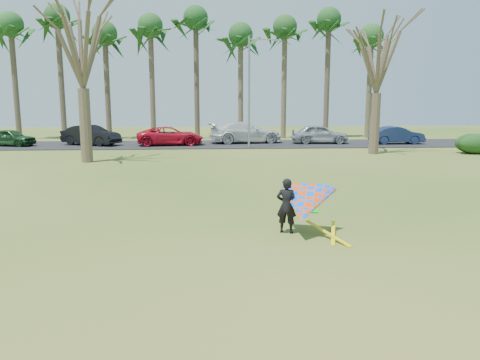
{
  "coord_description": "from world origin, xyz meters",
  "views": [
    {
      "loc": [
        -0.96,
        -12.4,
        3.6
      ],
      "look_at": [
        0.0,
        2.0,
        1.1
      ],
      "focal_mm": 35.0,
      "sensor_mm": 36.0,
      "label": 1
    }
  ],
  "objects": [
    {
      "name": "ground",
      "position": [
        0.0,
        0.0,
        0.0
      ],
      "size": [
        100.0,
        100.0,
        0.0
      ],
      "primitive_type": "plane",
      "color": "#1E4D10",
      "rests_on": "ground"
    },
    {
      "name": "hedge_near",
      "position": [
        16.94,
        17.35,
        0.68
      ],
      "size": [
        2.73,
        1.24,
        1.36
      ],
      "primitive_type": "ellipsoid",
      "color": "#163814",
      "rests_on": "ground"
    },
    {
      "name": "palm_3",
      "position": [
        -10.0,
        31.0,
        9.17
      ],
      "size": [
        4.84,
        4.84,
        10.84
      ],
      "color": "#4C3C2D",
      "rests_on": "ground"
    },
    {
      "name": "palm_8",
      "position": [
        10.0,
        31.0,
        10.52
      ],
      "size": [
        4.84,
        4.84,
        12.24
      ],
      "color": "#47382A",
      "rests_on": "ground"
    },
    {
      "name": "streetlight",
      "position": [
        2.16,
        22.0,
        4.46
      ],
      "size": [
        2.28,
        0.18,
        8.0
      ],
      "color": "gray",
      "rests_on": "ground"
    },
    {
      "name": "palm_4",
      "position": [
        -6.0,
        31.0,
        9.85
      ],
      "size": [
        4.84,
        4.84,
        11.54
      ],
      "color": "brown",
      "rests_on": "ground"
    },
    {
      "name": "car_5",
      "position": [
        14.08,
        24.16,
        0.76
      ],
      "size": [
        4.26,
        1.54,
        1.4
      ],
      "primitive_type": "imported",
      "rotation": [
        0.0,
        0.0,
        1.59
      ],
      "color": "navy",
      "rests_on": "parking_strip"
    },
    {
      "name": "palm_9",
      "position": [
        14.0,
        31.0,
        9.17
      ],
      "size": [
        4.84,
        4.84,
        10.84
      ],
      "color": "#4C3E2D",
      "rests_on": "ground"
    },
    {
      "name": "car_1",
      "position": [
        -10.12,
        24.74,
        0.83
      ],
      "size": [
        4.93,
        3.44,
        1.54
      ],
      "primitive_type": "imported",
      "rotation": [
        0.0,
        0.0,
        1.14
      ],
      "color": "black",
      "rests_on": "parking_strip"
    },
    {
      "name": "hedge_far",
      "position": [
        16.8,
        18.02,
        0.66
      ],
      "size": [
        2.37,
        1.11,
        1.32
      ],
      "primitive_type": "ellipsoid",
      "color": "black",
      "rests_on": "ground"
    },
    {
      "name": "palm_1",
      "position": [
        -18.0,
        31.0,
        9.85
      ],
      "size": [
        4.84,
        4.84,
        11.54
      ],
      "color": "#453829",
      "rests_on": "ground"
    },
    {
      "name": "car_2",
      "position": [
        -3.96,
        24.31,
        0.77
      ],
      "size": [
        5.35,
        2.88,
        1.43
      ],
      "primitive_type": "imported",
      "rotation": [
        0.0,
        0.0,
        1.67
      ],
      "color": "#B80E22",
      "rests_on": "parking_strip"
    },
    {
      "name": "car_4",
      "position": [
        8.01,
        24.96,
        0.83
      ],
      "size": [
        4.62,
        2.1,
        1.54
      ],
      "primitive_type": "imported",
      "rotation": [
        0.0,
        0.0,
        1.51
      ],
      "color": "#90969C",
      "rests_on": "parking_strip"
    },
    {
      "name": "palm_6",
      "position": [
        2.0,
        31.0,
        9.17
      ],
      "size": [
        4.84,
        4.84,
        10.84
      ],
      "color": "brown",
      "rests_on": "ground"
    },
    {
      "name": "palm_5",
      "position": [
        -2.0,
        31.0,
        10.52
      ],
      "size": [
        4.84,
        4.84,
        12.24
      ],
      "color": "#453629",
      "rests_on": "ground"
    },
    {
      "name": "bare_tree_left",
      "position": [
        -8.0,
        15.0,
        6.92
      ],
      "size": [
        6.6,
        6.6,
        9.7
      ],
      "color": "#4D3B2E",
      "rests_on": "ground"
    },
    {
      "name": "palm_7",
      "position": [
        6.0,
        31.0,
        9.85
      ],
      "size": [
        4.84,
        4.84,
        11.54
      ],
      "color": "brown",
      "rests_on": "ground"
    },
    {
      "name": "kite_flyer",
      "position": [
        1.53,
        -0.4,
        0.84
      ],
      "size": [
        2.13,
        2.39,
        2.02
      ],
      "color": "black",
      "rests_on": "ground"
    },
    {
      "name": "car_0",
      "position": [
        -16.11,
        24.46,
        0.7
      ],
      "size": [
        4.05,
        2.47,
        1.29
      ],
      "primitive_type": "imported",
      "rotation": [
        0.0,
        0.0,
        1.3
      ],
      "color": "#183C1C",
      "rests_on": "parking_strip"
    },
    {
      "name": "bare_tree_right",
      "position": [
        10.0,
        18.0,
        6.57
      ],
      "size": [
        6.27,
        6.27,
        9.21
      ],
      "color": "#4D3C2E",
      "rests_on": "ground"
    },
    {
      "name": "parking_strip",
      "position": [
        0.0,
        25.0,
        0.03
      ],
      "size": [
        46.0,
        7.0,
        0.06
      ],
      "primitive_type": "cube",
      "color": "black",
      "rests_on": "ground"
    },
    {
      "name": "car_3",
      "position": [
        2.05,
        25.79,
        0.92
      ],
      "size": [
        6.19,
        3.26,
        1.71
      ],
      "primitive_type": "imported",
      "rotation": [
        0.0,
        0.0,
        1.72
      ],
      "color": "silver",
      "rests_on": "parking_strip"
    },
    {
      "name": "palm_2",
      "position": [
        -14.0,
        31.0,
        10.52
      ],
      "size": [
        4.84,
        4.84,
        12.24
      ],
      "color": "#4A3B2C",
      "rests_on": "ground"
    }
  ]
}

